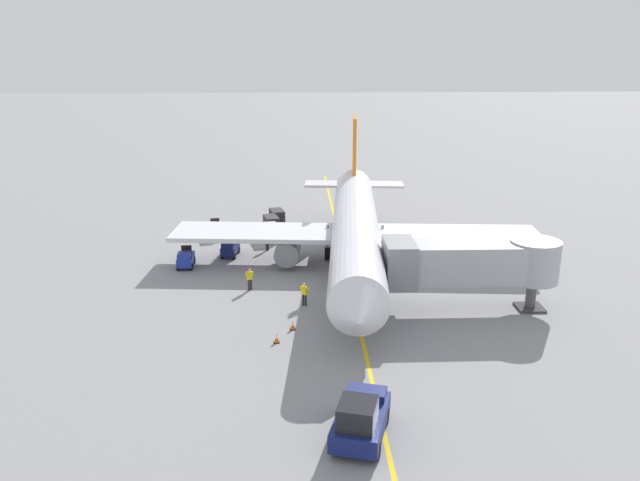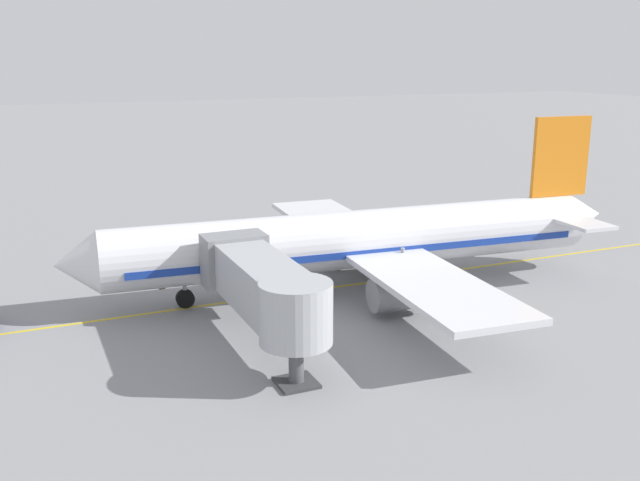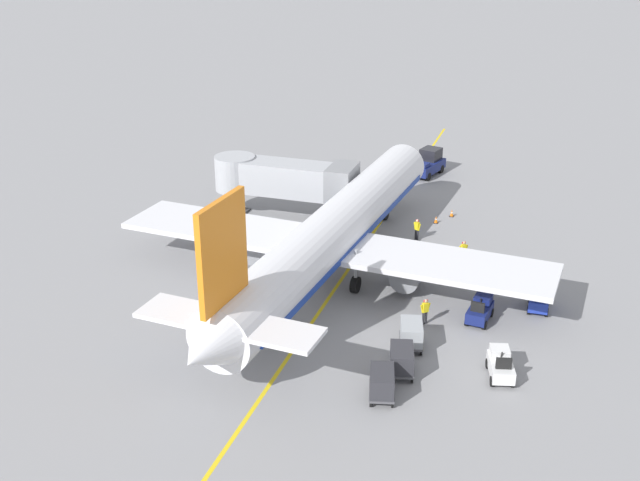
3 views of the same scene
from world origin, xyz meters
name	(u,v)px [view 1 (image 1 of 3)]	position (x,y,z in m)	size (l,w,h in m)	color
ground_plane	(347,274)	(0.00, 0.00, 0.00)	(400.00, 400.00, 0.00)	gray
gate_lead_in_line	(347,274)	(0.00, 0.00, 0.00)	(0.24, 80.00, 0.01)	gold
parked_airliner	(355,230)	(-0.74, -1.73, 3.19)	(30.32, 37.35, 10.63)	silver
jet_bridge	(471,262)	(-7.71, 7.48, 3.45)	(11.90, 3.50, 4.98)	#A8AAAF
pushback_tractor	(360,418)	(1.17, 22.47, 1.10)	(3.30, 4.83, 2.40)	navy
baggage_tug_lead	(230,248)	(9.76, -4.94, 0.71)	(1.55, 2.63, 1.62)	navy
baggage_tug_trailing	(186,259)	(13.12, -2.17, 0.71)	(1.33, 2.53, 1.62)	#1E339E
baggage_tug_spare	(216,230)	(11.61, -10.86, 0.71)	(1.81, 2.72, 1.62)	silver
baggage_cart_front	(271,231)	(6.39, -9.40, 0.95)	(1.80, 2.98, 1.58)	#4C4C51
baggage_cart_second_in_train	(271,223)	(6.46, -12.29, 0.95)	(1.80, 2.98, 1.58)	#4C4C51
baggage_cart_third_in_train	(277,216)	(5.97, -14.80, 0.95)	(1.80, 2.98, 1.58)	#4C4C51
ground_crew_wing_walker	(250,278)	(7.52, 3.20, 0.95)	(0.62, 0.52, 1.69)	#232328
ground_crew_loader	(267,240)	(6.61, -6.45, 0.95)	(0.58, 0.57, 1.69)	#232328
ground_crew_marshaller	(304,293)	(3.51, 6.37, 0.95)	(0.66, 0.46, 1.69)	#232328
safety_cone_nose_left	(293,325)	(4.32, 10.28, 0.29)	(0.36, 0.36, 0.59)	black
safety_cone_nose_right	(277,338)	(5.30, 12.15, 0.29)	(0.36, 0.36, 0.59)	black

